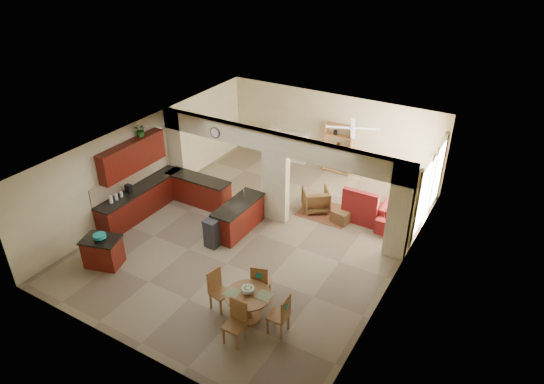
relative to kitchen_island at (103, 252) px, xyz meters
The scene contains 39 objects.
floor 4.28m from the kitchen_island, 49.51° to the left, with size 10.00×10.00×0.00m, color #84785B.
ceiling 4.88m from the kitchen_island, 49.51° to the left, with size 10.00×10.00×0.00m, color white.
wall_back 8.75m from the kitchen_island, 71.45° to the left, with size 8.00×8.00×0.00m, color beige.
wall_front 3.42m from the kitchen_island, 32.50° to the right, with size 8.00×8.00×0.00m, color beige.
wall_left 3.60m from the kitchen_island, 110.88° to the left, with size 10.00×10.00×0.00m, color beige.
wall_right 7.56m from the kitchen_island, 25.58° to the left, with size 10.00×10.00×0.00m, color beige.
partition_left_pier 4.45m from the kitchen_island, 102.44° to the left, with size 0.60×0.25×2.80m, color beige.
partition_center_pier 5.11m from the kitchen_island, 56.88° to the left, with size 0.80×0.25×2.20m, color beige.
partition_right_pier 7.79m from the kitchen_island, 33.25° to the left, with size 0.60×0.25×2.80m, color beige.
partition_header 5.47m from the kitchen_island, 56.88° to the left, with size 8.00×0.25×0.60m, color beige.
kitchen_counter 3.03m from the kitchen_island, 99.41° to the left, with size 2.52×3.29×1.48m.
upper_cabinets 3.05m from the kitchen_island, 113.40° to the left, with size 0.35×2.40×0.90m, color #490C08.
peninsula 3.80m from the kitchen_island, 55.29° to the left, with size 0.70×1.85×0.91m.
wall_clock 4.63m from the kitchen_island, 79.40° to the left, with size 0.34×0.34×0.03m, color #452A17.
rug 6.66m from the kitchen_island, 53.40° to the left, with size 1.60×1.30×0.01m, color brown.
fireplace 8.16m from the kitchen_island, 81.79° to the left, with size 1.60×0.35×1.20m.
shelving_unit 8.65m from the kitchen_island, 68.87° to the left, with size 1.00×0.32×1.80m, color brown.
window_a 8.76m from the kitchen_island, 39.43° to the left, with size 0.02×0.90×1.90m, color white.
window_b 9.92m from the kitchen_island, 47.06° to the left, with size 0.02×0.90×1.90m, color white.
glazed_door 9.30m from the kitchen_island, 43.49° to the left, with size 0.02×0.70×2.10m, color white.
drape_a_left 8.36m from the kitchen_island, 36.41° to the left, with size 0.10×0.28×2.30m, color #381E16.
drape_a_right 9.12m from the kitchen_island, 42.52° to the left, with size 0.10×0.28×2.30m, color #381E16.
drape_b_left 9.46m from the kitchen_island, 44.76° to the left, with size 0.10×0.28×2.30m, color #381E16.
drape_b_right 10.34m from the kitchen_island, 49.50° to the left, with size 0.10×0.28×2.30m, color #381E16.
ceiling_fan 7.86m from the kitchen_island, 55.64° to the left, with size 1.00×1.00×0.10m, color white.
kitchen_island is the anchor object (origin of this frame).
teal_bowl 0.48m from the kitchen_island, 35.27° to the right, with size 0.32×0.32×0.15m, color teal.
trash_can 2.87m from the kitchen_island, 46.93° to the left, with size 0.36×0.31×0.77m, color #2C2C2E.
dining_table 4.37m from the kitchen_island, ahead, with size 1.05×1.05×0.72m.
fruit_bowl 4.36m from the kitchen_island, ahead, with size 0.29×0.29×0.15m, color #85BB28.
sofa 8.62m from the kitchen_island, 45.28° to the left, with size 0.92×2.35×0.69m, color maroon.
chaise 7.55m from the kitchen_island, 47.86° to the left, with size 1.09×0.90×0.44m, color maroon.
armchair 6.42m from the kitchen_island, 55.87° to the left, with size 0.78×0.80×0.73m, color maroon.
ottoman 6.86m from the kitchen_island, 48.20° to the left, with size 0.52×0.52×0.38m, color maroon.
plant 3.77m from the kitchen_island, 109.91° to the left, with size 0.36×0.31×0.40m, color #1C4E14.
chair_north 4.36m from the kitchen_island, 12.28° to the left, with size 0.52×0.52×1.02m.
chair_east 5.23m from the kitchen_island, ahead, with size 0.44×0.44×1.02m.
chair_south 4.50m from the kitchen_island, ahead, with size 0.43×0.43×1.02m.
chair_west 3.54m from the kitchen_island, ahead, with size 0.49×0.49×1.02m.
Camera 1 is at (6.22, -9.84, 8.01)m, focal length 32.00 mm.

